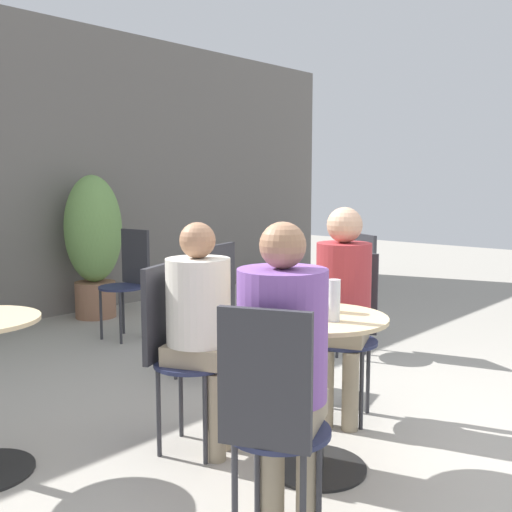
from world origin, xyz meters
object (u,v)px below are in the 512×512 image
bistro_chair_2 (271,412)px  bistro_chair_3 (354,282)px  bistro_chair_4 (129,273)px  beer_glass_2 (297,297)px  bistro_chair_5 (212,299)px  potted_plant_1 (94,239)px  bistro_chair_0 (347,319)px  beer_glass_1 (329,296)px  cafe_table_near (318,368)px  seated_person_0 (343,295)px  seated_person_1 (201,316)px  beer_glass_0 (334,300)px  bistro_chair_1 (175,340)px  seated_person_2 (283,355)px

bistro_chair_2 → bistro_chair_3: size_ratio=1.00×
bistro_chair_2 → bistro_chair_4: (1.58, 3.03, 0.00)m
bistro_chair_3 → bistro_chair_4: (-0.95, 1.73, 0.00)m
beer_glass_2 → bistro_chair_5: bearing=62.1°
potted_plant_1 → beer_glass_2: bearing=-108.8°
bistro_chair_0 → bistro_chair_5: 1.05m
bistro_chair_0 → bistro_chair_5: bearing=162.5°
bistro_chair_5 → beer_glass_1: bearing=54.3°
cafe_table_near → bistro_chair_2: 0.76m
seated_person_0 → potted_plant_1: 3.44m
bistro_chair_0 → bistro_chair_4: size_ratio=1.00×
seated_person_1 → beer_glass_2: (0.14, -0.50, 0.14)m
bistro_chair_4 → beer_glass_0: (-0.93, -2.84, 0.28)m
bistro_chair_1 → bistro_chair_5: 1.10m
cafe_table_near → beer_glass_2: beer_glass_2 is taller
bistro_chair_4 → beer_glass_0: 3.00m
bistro_chair_4 → seated_person_2: (-1.44, -2.97, 0.17)m
beer_glass_0 → beer_glass_1: beer_glass_0 is taller
bistro_chair_2 → potted_plant_1: bearing=-48.2°
cafe_table_near → beer_glass_1: bearing=12.7°
bistro_chair_4 → beer_glass_1: bearing=-22.2°
bistro_chair_5 → potted_plant_1: bearing=-119.3°
bistro_chair_2 → beer_glass_2: 0.75m
seated_person_1 → beer_glass_1: (0.35, -0.53, 0.12)m
bistro_chair_3 → potted_plant_1: (-0.73, 2.64, 0.23)m
seated_person_0 → potted_plant_1: bearing=147.1°
bistro_chair_0 → bistro_chair_3: 1.35m
bistro_chair_1 → beer_glass_0: bearing=-95.3°
bistro_chair_0 → seated_person_0: size_ratio=0.77×
seated_person_0 → beer_glass_1: seated_person_0 is taller
bistro_chair_5 → beer_glass_1: 1.43m
bistro_chair_2 → seated_person_0: bearing=-90.0°
bistro_chair_2 → seated_person_1: bearing=-51.3°
cafe_table_near → bistro_chair_4: 2.87m
bistro_chair_2 → seated_person_2: (0.14, 0.06, 0.17)m
bistro_chair_3 → bistro_chair_5: (-1.26, 0.35, 0.00)m
bistro_chair_0 → potted_plant_1: potted_plant_1 is taller
seated_person_0 → beer_glass_2: (-0.65, -0.18, 0.11)m
cafe_table_near → bistro_chair_1: bearing=113.5°
bistro_chair_5 → beer_glass_2: (-0.68, -1.29, 0.28)m
bistro_chair_2 → bistro_chair_4: same height
bistro_chair_3 → bistro_chair_2: bearing=-36.8°
seated_person_1 → beer_glass_0: size_ratio=6.22×
bistro_chair_0 → seated_person_1: 0.98m
seated_person_2 → bistro_chair_3: bearing=-86.2°
bistro_chair_2 → seated_person_2: 0.22m
bistro_chair_1 → seated_person_2: (-0.25, -0.93, 0.17)m
bistro_chair_3 → seated_person_0: seated_person_0 is taller
cafe_table_near → bistro_chair_1: size_ratio=0.79×
beer_glass_0 → seated_person_1: bearing=107.0°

